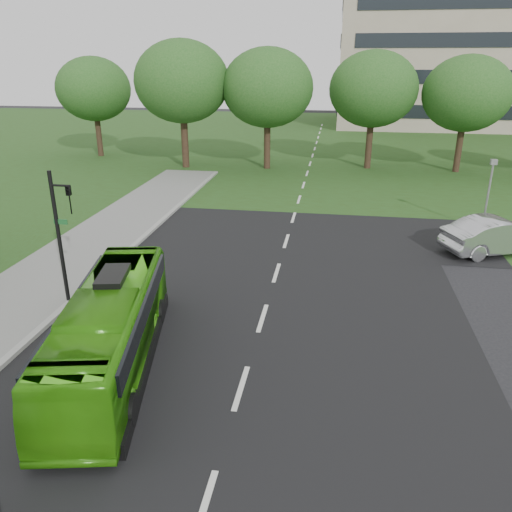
% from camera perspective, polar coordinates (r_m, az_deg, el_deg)
% --- Properties ---
extents(ground, '(160.00, 160.00, 0.00)m').
position_cam_1_polar(ground, '(15.70, -0.34, -10.59)').
color(ground, black).
rests_on(ground, ground).
extents(street_surfaces, '(120.00, 120.00, 0.15)m').
position_cam_1_polar(street_surfaces, '(36.91, 4.94, 8.39)').
color(street_surfaces, black).
rests_on(street_surfaces, ground).
extents(office_building, '(40.10, 20.10, 25.00)m').
position_cam_1_polar(office_building, '(77.75, 25.96, 22.58)').
color(office_building, tan).
rests_on(office_building, ground).
extents(tree_park_a, '(7.50, 7.50, 9.96)m').
position_cam_1_polar(tree_park_a, '(42.00, -8.48, 19.10)').
color(tree_park_a, black).
rests_on(tree_park_a, ground).
extents(tree_park_b, '(7.15, 7.15, 9.37)m').
position_cam_1_polar(tree_park_b, '(41.12, 1.33, 18.65)').
color(tree_park_b, black).
rests_on(tree_park_b, ground).
extents(tree_park_c, '(6.90, 6.90, 9.16)m').
position_cam_1_polar(tree_park_c, '(42.19, 13.28, 18.05)').
color(tree_park_c, black).
rests_on(tree_park_c, ground).
extents(tree_park_d, '(6.66, 6.66, 8.81)m').
position_cam_1_polar(tree_park_d, '(42.87, 22.96, 16.70)').
color(tree_park_d, black).
rests_on(tree_park_d, ground).
extents(tree_park_f, '(6.54, 6.54, 8.73)m').
position_cam_1_polar(tree_park_f, '(49.07, -18.06, 17.68)').
color(tree_park_f, black).
rests_on(tree_park_f, ground).
extents(bus, '(3.67, 8.81, 2.39)m').
position_cam_1_polar(bus, '(14.95, -16.28, -8.00)').
color(bus, '#3C9D11').
rests_on(bus, ground).
extents(sedan, '(5.39, 3.63, 1.68)m').
position_cam_1_polar(sedan, '(25.45, 25.94, 2.13)').
color(sedan, '#B5B5B9').
rests_on(sedan, ground).
extents(traffic_light, '(0.79, 0.20, 4.92)m').
position_cam_1_polar(traffic_light, '(18.54, -21.31, 2.90)').
color(traffic_light, black).
rests_on(traffic_light, ground).
extents(camera_pole, '(0.38, 0.36, 3.72)m').
position_cam_1_polar(camera_pole, '(28.24, 25.15, 7.32)').
color(camera_pole, gray).
rests_on(camera_pole, ground).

